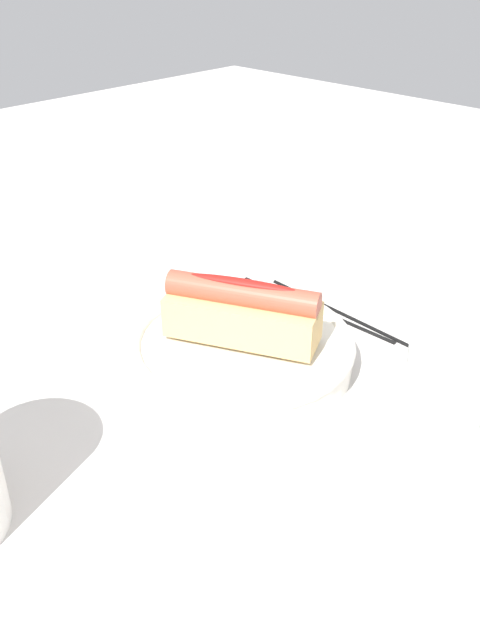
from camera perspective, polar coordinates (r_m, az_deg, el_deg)
The scene contains 6 objects.
ground_plane at distance 0.67m, azimuth 0.88°, elevation -4.31°, with size 2.40×2.40×0.00m, color beige.
serving_bowl at distance 0.66m, azimuth -0.00°, elevation -2.69°, with size 0.23×0.23×0.04m.
hotdog_front at distance 0.64m, azimuth -0.00°, elevation 0.60°, with size 0.16×0.11×0.06m.
water_glass at distance 0.59m, azimuth 16.95°, elevation -6.41°, with size 0.07×0.07×0.09m.
chopstick_near at distance 0.78m, azimuth 6.41°, elevation 1.13°, with size 0.01×0.01×0.22m, color black.
chopstick_far at distance 0.77m, azimuth 8.70°, elevation 0.67°, with size 0.01×0.01×0.22m, color black.
Camera 1 is at (-0.37, 0.40, 0.38)m, focal length 37.28 mm.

